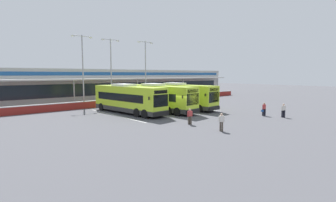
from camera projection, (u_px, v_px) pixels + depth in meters
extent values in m
plane|color=#4C4C51|center=(186.00, 116.00, 30.74)|extent=(200.00, 200.00, 0.00)
cube|color=#B7B7B2|center=(90.00, 86.00, 50.62)|extent=(70.00, 10.00, 5.50)
cube|color=#19232D|center=(102.00, 89.00, 46.92)|extent=(66.00, 0.08, 2.20)
cube|color=navy|center=(101.00, 74.00, 46.61)|extent=(68.00, 0.08, 0.60)
cube|color=beige|center=(105.00, 79.00, 45.61)|extent=(67.00, 3.00, 0.24)
cube|color=gray|center=(90.00, 71.00, 50.31)|extent=(70.00, 10.00, 0.50)
cylinder|color=#999999|center=(74.00, 93.00, 40.87)|extent=(0.20, 0.20, 4.20)
cylinder|color=#999999|center=(138.00, 90.00, 49.01)|extent=(0.20, 0.20, 4.20)
cylinder|color=#999999|center=(183.00, 87.00, 57.15)|extent=(0.20, 0.20, 4.20)
cylinder|color=#999999|center=(217.00, 86.00, 65.29)|extent=(0.20, 0.20, 4.20)
cube|color=maroon|center=(123.00, 102.00, 41.52)|extent=(60.00, 0.36, 1.00)
cube|color=#B2B2B2|center=(123.00, 99.00, 41.46)|extent=(60.00, 0.40, 0.10)
cube|color=#B7DB2D|center=(129.00, 99.00, 32.75)|extent=(3.54, 12.17, 3.19)
cube|color=#333333|center=(129.00, 109.00, 32.89)|extent=(3.56, 12.19, 0.56)
cube|color=black|center=(127.00, 96.00, 33.00)|extent=(3.37, 9.78, 0.96)
cube|color=black|center=(161.00, 101.00, 28.64)|extent=(2.31, 0.29, 1.40)
cube|color=black|center=(161.00, 92.00, 28.52)|extent=(2.05, 0.25, 0.40)
cube|color=silver|center=(124.00, 85.00, 33.26)|extent=(2.28, 2.96, 0.28)
cube|color=black|center=(161.00, 114.00, 28.72)|extent=(2.45, 0.36, 0.44)
cube|color=black|center=(167.00, 97.00, 29.88)|extent=(0.09, 0.13, 0.36)
cube|color=black|center=(149.00, 98.00, 27.80)|extent=(0.09, 0.13, 0.36)
cylinder|color=black|center=(116.00, 105.00, 36.93)|extent=(0.41, 1.06, 1.04)
cylinder|color=black|center=(102.00, 107.00, 35.22)|extent=(0.41, 1.06, 1.04)
cylinder|color=black|center=(152.00, 111.00, 31.55)|extent=(0.41, 1.06, 1.04)
cylinder|color=black|center=(137.00, 113.00, 29.84)|extent=(0.41, 1.06, 1.04)
cylinder|color=black|center=(160.00, 112.00, 30.58)|extent=(0.41, 1.06, 1.04)
cylinder|color=black|center=(145.00, 114.00, 28.87)|extent=(0.41, 1.06, 1.04)
cube|color=#B7DB2D|center=(158.00, 97.00, 34.45)|extent=(3.54, 12.17, 3.19)
cube|color=#333333|center=(158.00, 107.00, 34.58)|extent=(3.56, 12.19, 0.56)
cube|color=black|center=(156.00, 95.00, 34.70)|extent=(3.37, 9.78, 0.96)
cube|color=black|center=(193.00, 99.00, 30.33)|extent=(2.31, 0.29, 1.40)
cube|color=black|center=(193.00, 91.00, 30.22)|extent=(2.05, 0.25, 0.40)
cube|color=silver|center=(153.00, 84.00, 34.95)|extent=(2.28, 2.96, 0.28)
cube|color=black|center=(193.00, 112.00, 30.41)|extent=(2.45, 0.36, 0.44)
cube|color=black|center=(198.00, 95.00, 31.58)|extent=(0.09, 0.13, 0.36)
cube|color=black|center=(182.00, 97.00, 29.49)|extent=(0.09, 0.13, 0.36)
cylinder|color=black|center=(143.00, 104.00, 38.62)|extent=(0.41, 1.06, 1.04)
cylinder|color=black|center=(131.00, 105.00, 36.91)|extent=(0.41, 1.06, 1.04)
cylinder|color=black|center=(182.00, 109.00, 33.24)|extent=(0.41, 1.06, 1.04)
cylinder|color=black|center=(169.00, 111.00, 31.53)|extent=(0.41, 1.06, 1.04)
cylinder|color=black|center=(190.00, 110.00, 32.28)|extent=(0.41, 1.06, 1.04)
cylinder|color=black|center=(178.00, 112.00, 30.56)|extent=(0.41, 1.06, 1.04)
cube|color=#B7DB2D|center=(180.00, 96.00, 37.31)|extent=(3.54, 12.17, 3.19)
cube|color=#333333|center=(180.00, 104.00, 37.45)|extent=(3.56, 12.19, 0.56)
cube|color=black|center=(178.00, 94.00, 37.56)|extent=(3.37, 9.78, 0.96)
cube|color=black|center=(214.00, 97.00, 33.19)|extent=(2.31, 0.29, 1.40)
cube|color=black|center=(214.00, 90.00, 33.08)|extent=(2.05, 0.25, 0.40)
cube|color=silver|center=(175.00, 84.00, 37.82)|extent=(2.28, 2.96, 0.28)
cube|color=black|center=(214.00, 108.00, 33.27)|extent=(2.45, 0.36, 0.44)
cube|color=black|center=(218.00, 94.00, 34.44)|extent=(0.09, 0.13, 0.36)
cube|color=black|center=(205.00, 95.00, 32.35)|extent=(0.09, 0.13, 0.36)
cylinder|color=black|center=(163.00, 102.00, 41.48)|extent=(0.41, 1.06, 1.04)
cylinder|color=black|center=(153.00, 103.00, 39.77)|extent=(0.41, 1.06, 1.04)
cylinder|color=black|center=(202.00, 106.00, 36.10)|extent=(0.41, 1.06, 1.04)
cylinder|color=black|center=(192.00, 108.00, 34.39)|extent=(0.41, 1.06, 1.04)
cylinder|color=black|center=(210.00, 107.00, 35.14)|extent=(0.41, 1.06, 1.04)
cylinder|color=black|center=(200.00, 109.00, 33.43)|extent=(0.41, 1.06, 1.04)
cube|color=silver|center=(115.00, 115.00, 31.09)|extent=(0.14, 13.00, 0.01)
cube|color=silver|center=(143.00, 112.00, 33.84)|extent=(0.14, 13.00, 0.01)
cube|color=silver|center=(167.00, 109.00, 36.60)|extent=(0.14, 13.00, 0.01)
cube|color=silver|center=(187.00, 107.00, 39.36)|extent=(0.14, 13.00, 0.01)
cube|color=black|center=(263.00, 112.00, 30.72)|extent=(0.17, 0.20, 0.84)
cube|color=black|center=(265.00, 112.00, 30.70)|extent=(0.17, 0.20, 0.84)
cube|color=#B23838|center=(264.00, 107.00, 30.64)|extent=(0.37, 0.28, 0.56)
cube|color=#B23838|center=(263.00, 107.00, 30.53)|extent=(0.11, 0.11, 0.54)
cube|color=#B23838|center=(265.00, 107.00, 30.75)|extent=(0.11, 0.11, 0.54)
sphere|color=tan|center=(264.00, 104.00, 30.60)|extent=(0.22, 0.22, 0.22)
cube|color=#194C9E|center=(262.00, 111.00, 30.56)|extent=(0.17, 0.30, 0.22)
cylinder|color=#194C9E|center=(262.00, 109.00, 30.54)|extent=(0.02, 0.02, 0.16)
cube|color=black|center=(282.00, 114.00, 29.58)|extent=(0.21, 0.22, 0.84)
cube|color=black|center=(284.00, 114.00, 29.50)|extent=(0.21, 0.22, 0.84)
cube|color=silver|center=(284.00, 108.00, 29.47)|extent=(0.40, 0.35, 0.56)
cube|color=silver|center=(282.00, 108.00, 29.41)|extent=(0.13, 0.13, 0.54)
cube|color=silver|center=(285.00, 108.00, 29.53)|extent=(0.13, 0.13, 0.54)
sphere|color=tan|center=(284.00, 105.00, 29.42)|extent=(0.22, 0.22, 0.22)
cube|color=#4C4238|center=(189.00, 120.00, 25.42)|extent=(0.20, 0.22, 0.84)
cube|color=#4C4238|center=(191.00, 120.00, 25.36)|extent=(0.20, 0.22, 0.84)
cube|color=#B23838|center=(190.00, 113.00, 25.32)|extent=(0.40, 0.33, 0.56)
cube|color=#B23838|center=(188.00, 114.00, 25.25)|extent=(0.12, 0.13, 0.54)
cube|color=#B23838|center=(192.00, 114.00, 25.39)|extent=(0.12, 0.13, 0.54)
sphere|color=tan|center=(190.00, 110.00, 25.28)|extent=(0.22, 0.22, 0.22)
cube|color=#4C4238|center=(220.00, 126.00, 22.45)|extent=(0.23, 0.22, 0.84)
cube|color=#4C4238|center=(222.00, 127.00, 22.30)|extent=(0.23, 0.22, 0.84)
cube|color=silver|center=(221.00, 119.00, 22.30)|extent=(0.39, 0.40, 0.56)
cube|color=silver|center=(219.00, 119.00, 22.34)|extent=(0.13, 0.13, 0.54)
cube|color=silver|center=(224.00, 119.00, 22.27)|extent=(0.13, 0.13, 0.54)
sphere|color=#DBB293|center=(222.00, 114.00, 22.26)|extent=(0.22, 0.22, 0.22)
cylinder|color=#9E9EA3|center=(83.00, 71.00, 39.03)|extent=(0.20, 0.20, 11.00)
cylinder|color=#9E9EA3|center=(82.00, 36.00, 38.46)|extent=(2.80, 0.10, 0.10)
cube|color=silver|center=(73.00, 36.00, 37.56)|extent=(0.44, 0.28, 0.20)
cube|color=silver|center=(90.00, 38.00, 39.39)|extent=(0.44, 0.28, 0.20)
cylinder|color=#9E9EA3|center=(111.00, 72.00, 42.95)|extent=(0.20, 0.20, 11.00)
cylinder|color=#9E9EA3|center=(110.00, 40.00, 42.39)|extent=(2.80, 0.10, 0.10)
cube|color=silver|center=(103.00, 39.00, 41.49)|extent=(0.44, 0.28, 0.20)
cube|color=silver|center=(118.00, 41.00, 43.32)|extent=(0.44, 0.28, 0.20)
cylinder|color=#9E9EA3|center=(146.00, 72.00, 46.05)|extent=(0.20, 0.20, 11.00)
cylinder|color=#9E9EA3|center=(145.00, 42.00, 45.49)|extent=(2.80, 0.10, 0.10)
cube|color=silver|center=(139.00, 42.00, 44.58)|extent=(0.44, 0.28, 0.20)
cube|color=silver|center=(151.00, 43.00, 46.42)|extent=(0.44, 0.28, 0.20)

